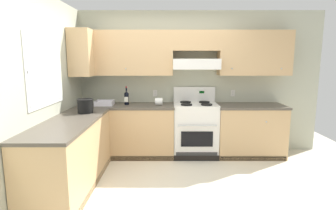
{
  "coord_description": "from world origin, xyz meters",
  "views": [
    {
      "loc": [
        0.03,
        -3.41,
        1.68
      ],
      "look_at": [
        0.03,
        0.7,
        1.0
      ],
      "focal_mm": 28.94,
      "sensor_mm": 36.0,
      "label": 1
    }
  ],
  "objects_px": {
    "stove": "(195,129)",
    "wine_bottle": "(127,97)",
    "paper_towel_roll": "(159,102)",
    "bucket": "(85,106)",
    "bowl": "(105,104)"
  },
  "relations": [
    {
      "from": "stove",
      "to": "wine_bottle",
      "type": "xyz_separation_m",
      "value": [
        -1.21,
        0.02,
        0.56
      ]
    },
    {
      "from": "stove",
      "to": "paper_towel_roll",
      "type": "bearing_deg",
      "value": -177.86
    },
    {
      "from": "wine_bottle",
      "to": "bucket",
      "type": "relative_size",
      "value": 1.34
    },
    {
      "from": "stove",
      "to": "wine_bottle",
      "type": "bearing_deg",
      "value": 178.87
    },
    {
      "from": "stove",
      "to": "wine_bottle",
      "type": "distance_m",
      "value": 1.33
    },
    {
      "from": "stove",
      "to": "wine_bottle",
      "type": "relative_size",
      "value": 3.73
    },
    {
      "from": "paper_towel_roll",
      "to": "bucket",
      "type": "bearing_deg",
      "value": -146.7
    },
    {
      "from": "paper_towel_roll",
      "to": "wine_bottle",
      "type": "bearing_deg",
      "value": 175.17
    },
    {
      "from": "bowl",
      "to": "paper_towel_roll",
      "type": "relative_size",
      "value": 2.33
    },
    {
      "from": "bucket",
      "to": "wine_bottle",
      "type": "bearing_deg",
      "value": 56.26
    },
    {
      "from": "wine_bottle",
      "to": "bucket",
      "type": "height_order",
      "value": "wine_bottle"
    },
    {
      "from": "stove",
      "to": "bucket",
      "type": "relative_size",
      "value": 5.01
    },
    {
      "from": "stove",
      "to": "bucket",
      "type": "bearing_deg",
      "value": -157.06
    },
    {
      "from": "wine_bottle",
      "to": "stove",
      "type": "bearing_deg",
      "value": -1.13
    },
    {
      "from": "bowl",
      "to": "paper_towel_roll",
      "type": "height_order",
      "value": "paper_towel_roll"
    }
  ]
}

